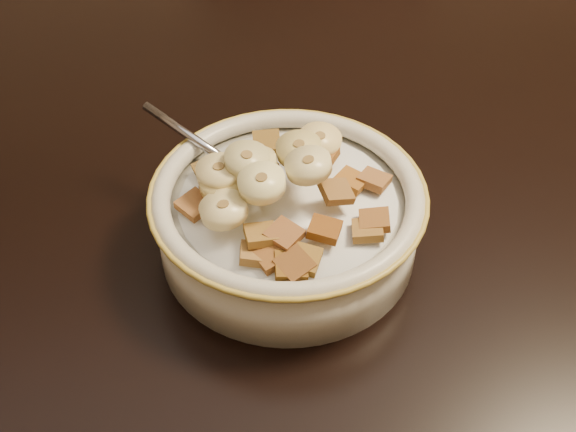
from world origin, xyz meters
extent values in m
cube|color=black|center=(0.00, 0.00, 0.73)|extent=(1.43, 0.95, 0.04)
cube|color=black|center=(0.19, 0.48, 0.50)|extent=(0.53, 0.53, 1.00)
cylinder|color=silver|center=(-0.07, -0.17, 0.77)|extent=(0.18, 0.18, 0.04)
cylinder|color=white|center=(-0.07, -0.17, 0.79)|extent=(0.15, 0.15, 0.00)
ellipsoid|color=#9B9EB2|center=(-0.09, -0.15, 0.80)|extent=(0.05, 0.05, 0.01)
cube|color=brown|center=(-0.09, -0.16, 0.81)|extent=(0.03, 0.03, 0.01)
cube|color=brown|center=(-0.07, -0.24, 0.80)|extent=(0.03, 0.03, 0.01)
cube|color=#9D5526|center=(-0.04, -0.15, 0.81)|extent=(0.03, 0.03, 0.01)
cube|color=brown|center=(-0.06, -0.22, 0.81)|extent=(0.03, 0.03, 0.01)
cube|color=brown|center=(-0.07, -0.12, 0.80)|extent=(0.02, 0.02, 0.01)
cube|color=brown|center=(-0.13, -0.17, 0.80)|extent=(0.03, 0.03, 0.01)
cube|color=olive|center=(-0.10, -0.21, 0.81)|extent=(0.02, 0.02, 0.01)
cube|color=brown|center=(-0.08, -0.22, 0.81)|extent=(0.03, 0.03, 0.01)
cube|color=brown|center=(-0.09, -0.23, 0.80)|extent=(0.03, 0.03, 0.01)
cube|color=brown|center=(-0.12, -0.14, 0.80)|extent=(0.02, 0.02, 0.01)
cube|color=brown|center=(-0.04, -0.19, 0.81)|extent=(0.02, 0.02, 0.01)
cube|color=#926023|center=(-0.05, -0.14, 0.81)|extent=(0.03, 0.03, 0.01)
cube|color=brown|center=(-0.08, -0.24, 0.80)|extent=(0.03, 0.03, 0.01)
cube|color=brown|center=(-0.01, -0.17, 0.80)|extent=(0.03, 0.03, 0.01)
cube|color=brown|center=(-0.12, -0.15, 0.80)|extent=(0.03, 0.03, 0.01)
cube|color=olive|center=(-0.10, -0.22, 0.80)|extent=(0.02, 0.02, 0.01)
cube|color=brown|center=(-0.02, -0.17, 0.80)|extent=(0.03, 0.03, 0.01)
cube|color=brown|center=(-0.08, -0.24, 0.80)|extent=(0.02, 0.02, 0.01)
cube|color=olive|center=(-0.03, -0.22, 0.80)|extent=(0.02, 0.02, 0.01)
cube|color=brown|center=(-0.02, -0.21, 0.80)|extent=(0.03, 0.02, 0.01)
cylinder|color=#F4D990|center=(-0.04, -0.14, 0.81)|extent=(0.04, 0.04, 0.01)
cylinder|color=#FFE09C|center=(-0.12, -0.19, 0.81)|extent=(0.04, 0.04, 0.01)
cylinder|color=beige|center=(-0.11, -0.16, 0.82)|extent=(0.04, 0.04, 0.01)
cylinder|color=#D6BB6F|center=(-0.11, -0.17, 0.81)|extent=(0.04, 0.04, 0.01)
cylinder|color=beige|center=(-0.06, -0.18, 0.83)|extent=(0.04, 0.04, 0.02)
cylinder|color=#FFF5A1|center=(-0.09, -0.19, 0.83)|extent=(0.04, 0.04, 0.01)
cylinder|color=beige|center=(-0.09, -0.16, 0.82)|extent=(0.03, 0.03, 0.02)
cylinder|color=#D5B567|center=(-0.06, -0.16, 0.83)|extent=(0.04, 0.04, 0.01)
cylinder|color=#D1C07E|center=(-0.10, -0.16, 0.83)|extent=(0.04, 0.04, 0.01)
camera|label=1|loc=(-0.15, -0.53, 1.13)|focal=45.00mm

